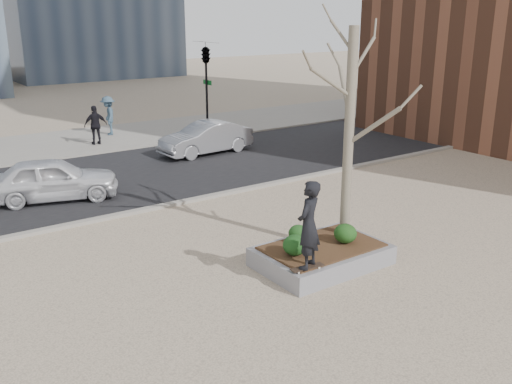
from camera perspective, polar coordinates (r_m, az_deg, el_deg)
ground at (r=13.24m, az=3.27°, el=-8.30°), size 120.00×120.00×0.00m
street at (r=21.47m, az=-13.54°, el=1.43°), size 60.00×8.00×0.02m
far_sidewalk at (r=27.93m, az=-19.01°, el=4.61°), size 60.00×6.00×0.02m
planter at (r=13.74m, az=6.57°, el=-6.36°), size 3.00×2.00×0.45m
planter_mulch at (r=13.64m, az=6.61°, el=-5.42°), size 2.70×1.70×0.04m
sycamore_tree at (r=13.63m, az=9.43°, el=8.97°), size 2.80×2.80×6.60m
shrub_left at (r=12.99m, az=3.91°, el=-5.32°), size 0.55×0.55×0.47m
shrub_middle at (r=13.75m, az=4.27°, el=-4.14°), size 0.49×0.49×0.41m
shrub_right at (r=13.80m, az=8.92°, el=-4.11°), size 0.55×0.55×0.47m
skateboard at (r=12.44m, az=5.15°, el=-7.62°), size 0.80×0.29×0.08m
skateboarder at (r=12.05m, az=5.28°, el=-3.29°), size 0.84×0.74×1.93m
police_car at (r=19.27m, az=-19.68°, el=1.24°), size 4.34×2.77×1.37m
car_silver at (r=24.43m, az=-5.05°, el=5.40°), size 4.15×1.68×1.34m
car_third at (r=31.65m, az=14.61°, el=7.69°), size 4.93×2.50×1.37m
pedestrian_b at (r=29.07m, az=-14.54°, el=7.41°), size 1.02×1.38×1.90m
pedestrian_c at (r=27.03m, az=-15.74°, el=6.46°), size 1.08×0.53×1.77m
traffic_light_far at (r=27.90m, az=-4.96°, el=10.15°), size 0.60×2.48×4.50m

